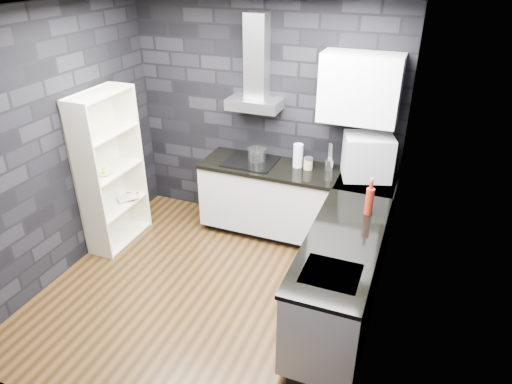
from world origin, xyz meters
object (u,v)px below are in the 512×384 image
Objects in this scene: glass_vase at (298,156)px; utensil_crock at (329,165)px; bookshelf at (111,171)px; appliance_garage at (367,158)px; red_bottle at (369,201)px; fruit_bowl at (103,172)px; pot at (257,155)px; storage_jar at (308,164)px.

utensil_crock is (0.35, 0.04, -0.07)m from glass_vase.
appliance_garage is at bearing 22.27° from bookshelf.
bookshelf is (-2.84, -0.10, -0.13)m from red_bottle.
fruit_bowl is at bearing -176.55° from appliance_garage.
fruit_bowl is (-1.42, -0.98, -0.04)m from pot.
glass_vase is at bearing 28.52° from bookshelf.
storage_jar is 0.57× the size of fruit_bowl.
pot reaches higher than utensil_crock.
pot is at bearing -178.94° from glass_vase.
utensil_crock is at bearing 124.73° from red_bottle.
storage_jar and utensil_crock have the same top height.
utensil_crock is 0.44m from appliance_garage.
utensil_crock is 0.99m from red_bottle.
pot is 0.12× the size of bookshelf.
glass_vase is (0.50, 0.01, 0.06)m from pot.
fruit_bowl is at bearing -152.64° from glass_vase.
glass_vase is 2.16m from fruit_bowl.
appliance_garage is at bearing 0.93° from pot.
red_bottle reaches higher than fruit_bowl.
pot is 0.42× the size of appliance_garage.
bookshelf reaches higher than red_bottle.
red_bottle is (0.92, -0.77, -0.01)m from glass_vase.
appliance_garage reaches higher than utensil_crock.
bookshelf reaches higher than pot.
glass_vase is 0.15m from storage_jar.
bookshelf reaches higher than fruit_bowl.
glass_vase is 0.36m from utensil_crock.
fruit_bowl is (-2.68, -1.00, -0.19)m from appliance_garage.
glass_vase is 1.20m from red_bottle.
utensil_crock is at bearing 3.49° from pot.
glass_vase is 2.21× the size of utensil_crock.
storage_jar is 2.22m from bookshelf.
appliance_garage is 1.92× the size of red_bottle.
appliance_garage is 0.80m from red_bottle.
bookshelf is (-2.04, -0.86, -0.06)m from storage_jar.
storage_jar is 0.47× the size of red_bottle.
pot is 1.72× the size of storage_jar.
glass_vase is 2.23× the size of storage_jar.
utensil_crock is 0.25× the size of appliance_garage.
red_bottle is at bearing 6.05° from bookshelf.
utensil_crock is 0.07× the size of bookshelf.
bookshelf is (-2.68, -0.89, -0.22)m from appliance_garage.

